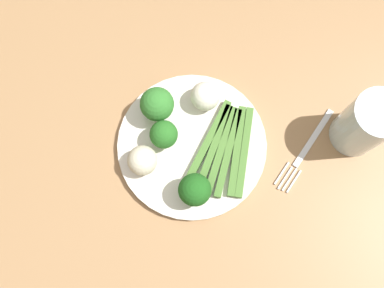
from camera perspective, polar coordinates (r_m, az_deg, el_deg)
ground_plane at (r=1.50m, az=-0.19°, el=-6.44°), size 6.00×6.00×0.02m
dining_table at (r=0.88m, az=-0.31°, el=-1.21°), size 1.28×0.85×0.72m
plate at (r=0.77m, az=0.00°, el=-0.22°), size 0.25×0.25×0.01m
asparagus_bundle at (r=0.76m, az=4.22°, el=-0.48°), size 0.10×0.16×0.01m
broccoli_right at (r=0.74m, az=-3.54°, el=1.18°), size 0.05×0.05×0.06m
broccoli_front at (r=0.75m, az=-4.38°, el=4.94°), size 0.06×0.06×0.07m
broccoli_back at (r=0.71m, az=0.34°, el=-5.74°), size 0.05×0.05×0.06m
cauliflower_front_left at (r=0.76m, az=1.93°, el=5.86°), size 0.05×0.05×0.05m
cauliflower_back_right at (r=0.74m, az=-6.19°, el=-2.05°), size 0.05×0.05×0.05m
fork at (r=0.80m, az=13.94°, el=-0.74°), size 0.05×0.17×0.00m
water_glass at (r=0.77m, az=20.80°, el=2.34°), size 0.08×0.08×0.13m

